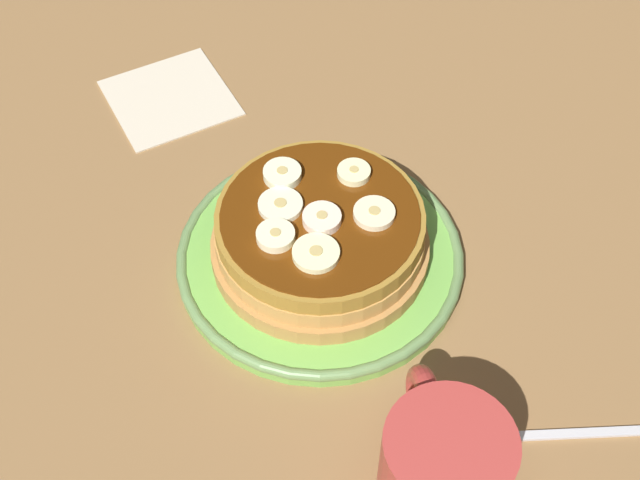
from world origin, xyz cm
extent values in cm
cube|color=olive|center=(0.00, 0.00, -1.50)|extent=(140.00, 140.00, 3.00)
cylinder|color=#72B74C|center=(0.00, 0.00, 0.65)|extent=(23.13, 23.13, 1.30)
torus|color=#658B50|center=(0.00, 0.00, 1.10)|extent=(23.34, 23.34, 0.91)
cylinder|color=#B37F42|center=(-0.35, 0.40, 2.08)|extent=(17.50, 17.50, 1.57)
cylinder|color=tan|center=(-0.12, 0.04, 3.65)|extent=(16.57, 16.57, 1.57)
cylinder|color=olive|center=(-0.31, 0.31, 5.22)|extent=(16.33, 16.33, 1.57)
cylinder|color=#592B0A|center=(0.00, 0.00, 6.09)|extent=(15.47, 15.47, 0.16)
cylinder|color=#FCE0C5|center=(-0.73, 0.40, 6.45)|extent=(2.99, 2.99, 0.88)
cylinder|color=tan|center=(-0.73, 0.40, 6.93)|extent=(0.84, 0.84, 0.08)
cylinder|color=#F4F0B3|center=(3.51, -3.43, 6.39)|extent=(2.67, 2.67, 0.77)
cylinder|color=tan|center=(3.51, -3.43, 6.81)|extent=(0.75, 0.75, 0.08)
cylinder|color=#F2F3B5|center=(-3.84, 1.06, 6.34)|extent=(3.54, 3.54, 0.68)
cylinder|color=tan|center=(-3.84, 1.06, 6.72)|extent=(0.99, 0.99, 0.08)
cylinder|color=#F4E6B9|center=(-0.93, -4.03, 6.36)|extent=(3.22, 3.22, 0.71)
cylinder|color=tan|center=(-0.93, -4.03, 6.76)|extent=(0.90, 0.90, 0.08)
cylinder|color=#EFF2C2|center=(4.38, 2.18, 6.46)|extent=(3.05, 3.05, 0.90)
cylinder|color=tan|center=(4.38, 2.18, 6.95)|extent=(0.85, 0.85, 0.08)
cylinder|color=#FBF2C1|center=(-1.72, 3.72, 6.45)|extent=(2.93, 2.93, 0.89)
cylinder|color=tan|center=(-1.72, 3.72, 6.93)|extent=(0.82, 0.82, 0.08)
cylinder|color=#EBE8C1|center=(1.31, 2.85, 6.32)|extent=(3.47, 3.47, 0.63)
cylinder|color=tan|center=(1.31, 2.85, 6.67)|extent=(0.97, 0.97, 0.08)
cylinder|color=#B23833|center=(-20.93, -4.02, 4.06)|extent=(8.46, 8.46, 8.11)
cylinder|color=black|center=(-20.93, -4.02, 7.30)|extent=(7.19, 7.19, 0.49)
torus|color=#B23833|center=(-16.49, -4.02, 4.06)|extent=(6.07, 1.52, 6.07)
cube|color=beige|center=(22.34, 10.35, 0.15)|extent=(13.70, 13.70, 0.30)
cube|color=silver|center=(-18.62, -15.42, 0.25)|extent=(2.08, 9.50, 0.50)
cube|color=silver|center=(-17.68, -8.99, 0.25)|extent=(1.76, 3.65, 0.50)
camera|label=1|loc=(-42.06, 8.30, 56.65)|focal=48.56mm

